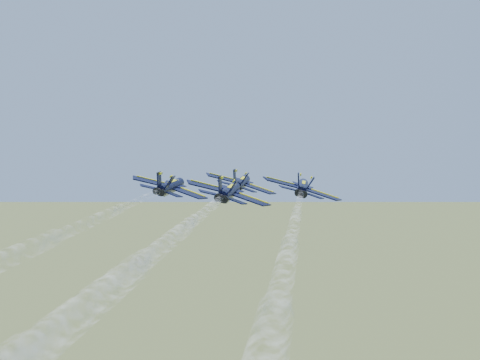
% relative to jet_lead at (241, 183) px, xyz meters
% --- Properties ---
extents(jet_lead, '(12.80, 17.07, 4.79)m').
position_rel_jet_lead_xyz_m(jet_lead, '(0.00, 0.00, 0.00)').
color(jet_lead, black).
extents(jet_left, '(12.80, 17.07, 4.79)m').
position_rel_jet_lead_xyz_m(jet_left, '(-9.69, -10.80, 0.00)').
color(jet_left, black).
extents(jet_right, '(12.80, 17.07, 4.79)m').
position_rel_jet_lead_xyz_m(jet_right, '(12.09, -8.63, 0.00)').
color(jet_right, black).
extents(jet_slot, '(12.80, 17.07, 4.79)m').
position_rel_jet_lead_xyz_m(jet_slot, '(2.26, -18.54, 0.00)').
color(jet_slot, black).
extents(smoke_trail_lead, '(9.52, 76.53, 2.59)m').
position_rel_jet_lead_xyz_m(smoke_trail_lead, '(5.75, -57.03, 0.04)').
color(smoke_trail_lead, white).
extents(smoke_trail_right, '(9.52, 76.53, 2.59)m').
position_rel_jet_lead_xyz_m(smoke_trail_right, '(17.84, -65.66, 0.04)').
color(smoke_trail_right, white).
extents(smoke_trail_slot, '(9.52, 76.53, 2.59)m').
position_rel_jet_lead_xyz_m(smoke_trail_slot, '(8.01, -75.57, 0.04)').
color(smoke_trail_slot, white).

